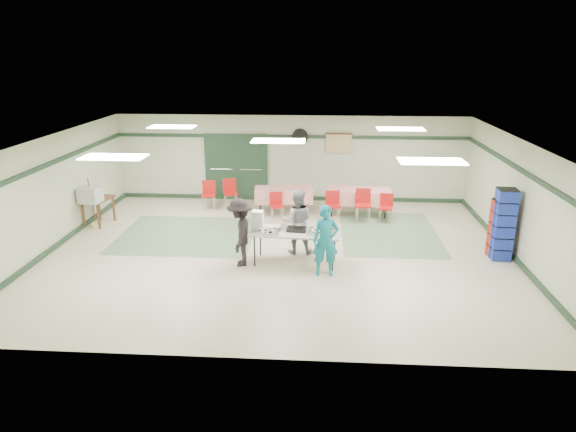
# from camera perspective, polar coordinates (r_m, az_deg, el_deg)

# --- Properties ---
(floor) EXTENTS (11.00, 11.00, 0.00)m
(floor) POSITION_cam_1_polar(r_m,az_deg,el_deg) (12.39, -1.00, -3.97)
(floor) COLOR #BDB598
(floor) RESTS_ON ground
(ceiling) EXTENTS (11.00, 11.00, 0.00)m
(ceiling) POSITION_cam_1_polar(r_m,az_deg,el_deg) (11.64, -1.07, 8.44)
(ceiling) COLOR silver
(ceiling) RESTS_ON wall_back
(wall_back) EXTENTS (11.00, 0.00, 11.00)m
(wall_back) POSITION_cam_1_polar(r_m,az_deg,el_deg) (16.31, 0.28, 6.41)
(wall_back) COLOR beige
(wall_back) RESTS_ON floor
(wall_front) EXTENTS (11.00, 0.00, 11.00)m
(wall_front) POSITION_cam_1_polar(r_m,az_deg,el_deg) (7.75, -3.81, -7.18)
(wall_front) COLOR beige
(wall_front) RESTS_ON floor
(wall_left) EXTENTS (0.00, 9.00, 9.00)m
(wall_left) POSITION_cam_1_polar(r_m,az_deg,el_deg) (13.55, -24.92, 2.28)
(wall_left) COLOR beige
(wall_left) RESTS_ON floor
(wall_right) EXTENTS (0.00, 9.00, 9.00)m
(wall_right) POSITION_cam_1_polar(r_m,az_deg,el_deg) (12.74, 24.46, 1.41)
(wall_right) COLOR beige
(wall_right) RESTS_ON floor
(trim_back) EXTENTS (11.00, 0.06, 0.10)m
(trim_back) POSITION_cam_1_polar(r_m,az_deg,el_deg) (16.15, 0.28, 8.82)
(trim_back) COLOR #1D3623
(trim_back) RESTS_ON wall_back
(baseboard_back) EXTENTS (11.00, 0.06, 0.12)m
(baseboard_back) POSITION_cam_1_polar(r_m,az_deg,el_deg) (16.59, 0.27, 2.02)
(baseboard_back) COLOR #1D3623
(baseboard_back) RESTS_ON floor
(trim_left) EXTENTS (0.06, 9.00, 0.10)m
(trim_left) POSITION_cam_1_polar(r_m,az_deg,el_deg) (13.38, -25.20, 5.16)
(trim_left) COLOR #1D3623
(trim_left) RESTS_ON wall_back
(baseboard_left) EXTENTS (0.06, 9.00, 0.12)m
(baseboard_left) POSITION_cam_1_polar(r_m,az_deg,el_deg) (13.91, -24.11, -2.84)
(baseboard_left) COLOR #1D3623
(baseboard_left) RESTS_ON floor
(trim_right) EXTENTS (0.06, 9.00, 0.10)m
(trim_right) POSITION_cam_1_polar(r_m,az_deg,el_deg) (12.57, 24.74, 4.48)
(trim_right) COLOR #1D3623
(trim_right) RESTS_ON wall_back
(baseboard_right) EXTENTS (0.06, 9.00, 0.12)m
(baseboard_right) POSITION_cam_1_polar(r_m,az_deg,el_deg) (13.12, 23.61, -3.98)
(baseboard_right) COLOR #1D3623
(baseboard_right) RESTS_ON floor
(green_patch_a) EXTENTS (3.50, 3.00, 0.01)m
(green_patch_a) POSITION_cam_1_polar(r_m,az_deg,el_deg) (13.72, -11.12, -2.06)
(green_patch_a) COLOR gray
(green_patch_a) RESTS_ON floor
(green_patch_b) EXTENTS (2.50, 3.50, 0.01)m
(green_patch_b) POSITION_cam_1_polar(r_m,az_deg,el_deg) (13.87, 11.13, -1.84)
(green_patch_b) COLOR gray
(green_patch_b) RESTS_ON floor
(double_door_left) EXTENTS (0.90, 0.06, 2.10)m
(double_door_left) POSITION_cam_1_polar(r_m,az_deg,el_deg) (16.59, -7.38, 5.40)
(double_door_left) COLOR gray
(double_door_left) RESTS_ON floor
(double_door_right) EXTENTS (0.90, 0.06, 2.10)m
(double_door_right) POSITION_cam_1_polar(r_m,az_deg,el_deg) (16.43, -4.11, 5.39)
(double_door_right) COLOR gray
(double_door_right) RESTS_ON floor
(door_frame) EXTENTS (2.00, 0.03, 2.15)m
(door_frame) POSITION_cam_1_polar(r_m,az_deg,el_deg) (16.49, -5.78, 5.38)
(door_frame) COLOR #1D3623
(door_frame) RESTS_ON floor
(wall_fan) EXTENTS (0.50, 0.10, 0.50)m
(wall_fan) POSITION_cam_1_polar(r_m,az_deg,el_deg) (16.10, 1.35, 8.79)
(wall_fan) COLOR black
(wall_fan) RESTS_ON wall_back
(scroll_banner) EXTENTS (0.80, 0.02, 0.60)m
(scroll_banner) POSITION_cam_1_polar(r_m,az_deg,el_deg) (16.13, 5.65, 8.01)
(scroll_banner) COLOR #D4BE85
(scroll_banner) RESTS_ON wall_back
(serving_table) EXTENTS (2.07, 0.98, 0.76)m
(serving_table) POSITION_cam_1_polar(r_m,az_deg,el_deg) (11.49, 0.81, -1.92)
(serving_table) COLOR #A0A09B
(serving_table) RESTS_ON floor
(sheet_tray_right) EXTENTS (0.66, 0.52, 0.02)m
(sheet_tray_right) POSITION_cam_1_polar(r_m,az_deg,el_deg) (11.43, 3.78, -1.80)
(sheet_tray_right) COLOR silver
(sheet_tray_right) RESTS_ON serving_table
(sheet_tray_mid) EXTENTS (0.63, 0.50, 0.02)m
(sheet_tray_mid) POSITION_cam_1_polar(r_m,az_deg,el_deg) (11.64, 0.50, -1.37)
(sheet_tray_mid) COLOR silver
(sheet_tray_mid) RESTS_ON serving_table
(sheet_tray_left) EXTENTS (0.58, 0.46, 0.02)m
(sheet_tray_left) POSITION_cam_1_polar(r_m,az_deg,el_deg) (11.43, -2.27, -1.76)
(sheet_tray_left) COLOR silver
(sheet_tray_left) RESTS_ON serving_table
(baking_pan) EXTENTS (0.46, 0.31, 0.08)m
(baking_pan) POSITION_cam_1_polar(r_m,az_deg,el_deg) (11.50, 0.95, -1.48)
(baking_pan) COLOR black
(baking_pan) RESTS_ON serving_table
(foam_box_stack) EXTENTS (0.26, 0.24, 0.45)m
(foam_box_stack) POSITION_cam_1_polar(r_m,az_deg,el_deg) (11.52, -3.38, -0.50)
(foam_box_stack) COLOR white
(foam_box_stack) RESTS_ON serving_table
(volunteer_teal) EXTENTS (0.59, 0.41, 1.55)m
(volunteer_teal) POSITION_cam_1_polar(r_m,az_deg,el_deg) (10.92, 4.21, -2.76)
(volunteer_teal) COLOR #137183
(volunteer_teal) RESTS_ON floor
(volunteer_grey) EXTENTS (0.77, 0.61, 1.56)m
(volunteer_grey) POSITION_cam_1_polar(r_m,az_deg,el_deg) (12.08, 1.02, -0.61)
(volunteer_grey) COLOR gray
(volunteer_grey) RESTS_ON floor
(volunteer_dark) EXTENTS (0.65, 1.03, 1.54)m
(volunteer_dark) POSITION_cam_1_polar(r_m,az_deg,el_deg) (11.44, -5.34, -1.84)
(volunteer_dark) COLOR black
(volunteer_dark) RESTS_ON floor
(dining_table_a) EXTENTS (1.88, 0.93, 0.77)m
(dining_table_a) POSITION_cam_1_polar(r_m,az_deg,el_deg) (15.12, 7.87, 2.26)
(dining_table_a) COLOR red
(dining_table_a) RESTS_ON floor
(dining_table_b) EXTENTS (1.74, 0.90, 0.77)m
(dining_table_b) POSITION_cam_1_polar(r_m,az_deg,el_deg) (15.12, -0.48, 2.42)
(dining_table_b) COLOR red
(dining_table_b) RESTS_ON floor
(chair_a) EXTENTS (0.43, 0.43, 0.91)m
(chair_a) POSITION_cam_1_polar(r_m,az_deg,el_deg) (14.59, 8.33, 1.61)
(chair_a) COLOR #B41A0E
(chair_a) RESTS_ON floor
(chair_b) EXTENTS (0.44, 0.44, 0.84)m
(chair_b) POSITION_cam_1_polar(r_m,az_deg,el_deg) (14.55, 5.02, 1.51)
(chair_b) COLOR #B41A0E
(chair_b) RESTS_ON floor
(chair_c) EXTENTS (0.44, 0.44, 0.79)m
(chair_c) POSITION_cam_1_polar(r_m,az_deg,el_deg) (14.67, 10.85, 1.25)
(chair_c) COLOR #B41A0E
(chair_c) RESTS_ON floor
(chair_d) EXTENTS (0.44, 0.44, 0.78)m
(chair_d) POSITION_cam_1_polar(r_m,az_deg,el_deg) (14.60, -1.29, 1.46)
(chair_d) COLOR #B41A0E
(chair_d) RESTS_ON floor
(chair_loose_a) EXTENTS (0.52, 0.52, 0.88)m
(chair_loose_a) POSITION_cam_1_polar(r_m,az_deg,el_deg) (15.79, -6.46, 2.88)
(chair_loose_a) COLOR #B41A0E
(chair_loose_a) RESTS_ON floor
(chair_loose_b) EXTENTS (0.44, 0.44, 0.86)m
(chair_loose_b) POSITION_cam_1_polar(r_m,az_deg,el_deg) (15.73, -8.79, 2.67)
(chair_loose_b) COLOR #B41A0E
(chair_loose_b) RESTS_ON floor
(crate_stack_blue_a) EXTENTS (0.47, 0.47, 1.36)m
(crate_stack_blue_a) POSITION_cam_1_polar(r_m,az_deg,el_deg) (12.88, 22.50, -1.29)
(crate_stack_blue_a) COLOR #1B2AA5
(crate_stack_blue_a) RESTS_ON floor
(crate_stack_red) EXTENTS (0.52, 0.52, 1.39)m
(crate_stack_red) POSITION_cam_1_polar(r_m,az_deg,el_deg) (12.81, 22.62, -1.35)
(crate_stack_red) COLOR maroon
(crate_stack_red) RESTS_ON floor
(crate_stack_blue_b) EXTENTS (0.45, 0.45, 1.68)m
(crate_stack_blue_b) POSITION_cam_1_polar(r_m,az_deg,el_deg) (12.68, 22.82, -0.87)
(crate_stack_blue_b) COLOR #1B2AA5
(crate_stack_blue_b) RESTS_ON floor
(printer_table) EXTENTS (0.72, 0.98, 0.74)m
(printer_table) POSITION_cam_1_polar(r_m,az_deg,el_deg) (15.05, -20.39, 1.48)
(printer_table) COLOR brown
(printer_table) RESTS_ON floor
(office_printer) EXTENTS (0.57, 0.52, 0.42)m
(office_printer) POSITION_cam_1_polar(r_m,az_deg,el_deg) (14.63, -21.12, 2.21)
(office_printer) COLOR #A9A9A5
(office_printer) RESTS_ON printer_table
(broom) EXTENTS (0.08, 0.22, 1.33)m
(broom) POSITION_cam_1_polar(r_m,az_deg,el_deg) (14.92, -20.95, 1.49)
(broom) COLOR brown
(broom) RESTS_ON floor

